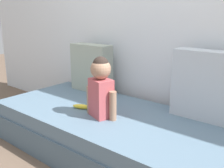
# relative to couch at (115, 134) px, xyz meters

# --- Properties ---
(ground_plane) EXTENTS (12.00, 12.00, 0.00)m
(ground_plane) POSITION_rel_couch_xyz_m (0.00, 0.00, -0.17)
(ground_plane) COLOR brown
(couch) EXTENTS (2.22, 0.95, 0.35)m
(couch) POSITION_rel_couch_xyz_m (0.00, 0.00, 0.00)
(couch) COLOR #495F70
(couch) RESTS_ON ground
(throw_pillow_left) EXTENTS (0.45, 0.16, 0.49)m
(throw_pillow_left) POSITION_rel_couch_xyz_m (-0.61, 0.37, 0.42)
(throw_pillow_left) COLOR #99A393
(throw_pillow_left) RESTS_ON couch
(throw_pillow_right) EXTENTS (0.55, 0.16, 0.53)m
(throw_pillow_right) POSITION_rel_couch_xyz_m (0.61, 0.37, 0.44)
(throw_pillow_right) COLOR #B2BCC6
(throw_pillow_right) RESTS_ON couch
(toddler) EXTENTS (0.29, 0.19, 0.48)m
(toddler) POSITION_rel_couch_xyz_m (-0.06, -0.10, 0.42)
(toddler) COLOR #B24C51
(toddler) RESTS_ON couch
(banana) EXTENTS (0.17, 0.11, 0.04)m
(banana) POSITION_rel_couch_xyz_m (-0.30, -0.08, 0.20)
(banana) COLOR yellow
(banana) RESTS_ON couch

